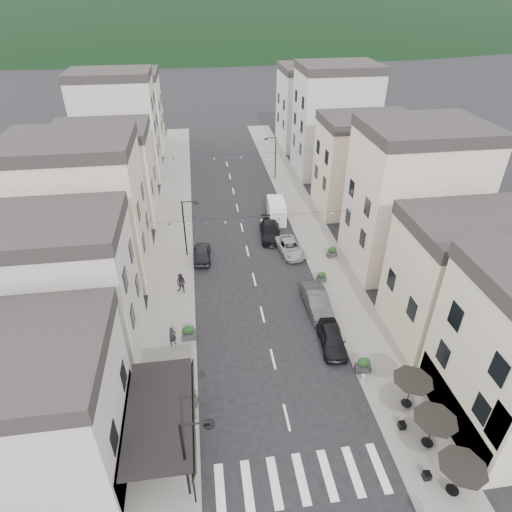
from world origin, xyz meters
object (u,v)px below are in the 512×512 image
Objects in this scene: parked_car_a at (332,339)px; pedestrian_b at (181,283)px; parked_car_b at (317,301)px; parked_car_d at (270,231)px; pedestrian_a at (173,336)px; parked_car_e at (202,253)px; parked_car_c at (290,247)px; delivery_van at (276,210)px.

pedestrian_b reaches higher than parked_car_a.
parked_car_d is at bearing 96.93° from parked_car_b.
pedestrian_a is at bearing -66.66° from pedestrian_b.
pedestrian_a is 0.89× the size of pedestrian_b.
parked_car_d is 1.21× the size of parked_car_e.
parked_car_a is 2.59× the size of pedestrian_a.
parked_car_c is at bearing -177.97° from parked_car_e.
pedestrian_a is (-2.59, -11.75, 0.23)m from parked_car_e.
delivery_van is 22.30m from pedestrian_a.
delivery_van is (1.39, 4.08, 0.36)m from parked_car_d.
parked_car_b is at bearing -18.08° from pedestrian_a.
parked_car_b is (-0.03, 4.43, 0.08)m from parked_car_a.
parked_car_b reaches higher than parked_car_e.
parked_car_d is at bearing 100.93° from parked_car_a.
parked_car_c is at bearing 14.66° from pedestrian_a.
pedestrian_a is (-11.38, -19.18, -0.16)m from delivery_van.
parked_car_e is at bearing 134.19° from parked_car_b.
parked_car_c is 16.29m from pedestrian_a.
parked_car_a reaches higher than parked_car_c.
pedestrian_b is at bearing 148.49° from parked_car_a.
parked_car_a is at bearing -7.59° from pedestrian_b.
pedestrian_b reaches higher than parked_car_d.
parked_car_c is 0.96× the size of delivery_van.
parked_car_a is 0.89× the size of delivery_van.
delivery_van is at bearing -137.16° from parked_car_e.
parked_car_e is at bearing 98.18° from pedestrian_b.
delivery_van reaches higher than parked_car_b.
parked_car_a is 20.91m from delivery_van.
delivery_van is (8.79, 7.43, 0.39)m from parked_car_e.
delivery_van is at bearing 95.94° from parked_car_a.
parked_car_d is 2.73× the size of pedestrian_b.
pedestrian_b is (-10.77, -5.16, 0.41)m from parked_car_c.
parked_car_e is (-8.80, 0.09, 0.07)m from parked_car_c.
parked_car_a is at bearing -78.65° from parked_car_d.
parked_car_e is at bearing 172.22° from parked_car_c.
parked_car_a is 0.84× the size of parked_car_d.
parked_car_c is (-0.38, 8.95, -0.16)m from parked_car_b.
parked_car_e is 11.52m from delivery_van.
pedestrian_b reaches higher than parked_car_c.
pedestrian_b is at bearing -161.56° from parked_car_c.
pedestrian_b reaches higher than parked_car_e.
delivery_van is at bearing 90.11° from parked_car_b.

